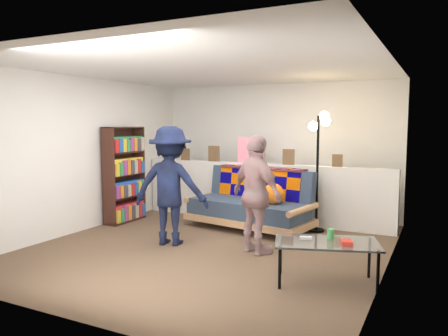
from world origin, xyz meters
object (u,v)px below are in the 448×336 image
bookshelf (124,178)px  floor_lamp (320,147)px  person_right (257,195)px  futon_sofa (252,204)px  coffee_table (327,244)px  person_left (171,186)px

bookshelf → floor_lamp: size_ratio=0.87×
bookshelf → person_right: (2.74, -0.71, 0.01)m
futon_sofa → coffee_table: 2.51m
futon_sofa → person_left: (-0.66, -1.35, 0.42)m
bookshelf → coffee_table: (3.82, -1.36, -0.34)m
coffee_table → person_left: (-2.32, 0.53, 0.40)m
bookshelf → person_left: size_ratio=0.99×
person_right → futon_sofa: bearing=-35.2°
person_left → futon_sofa: bearing=-129.0°
floor_lamp → person_right: 1.68m
floor_lamp → coffee_table: bearing=-73.1°
floor_lamp → person_right: floor_lamp is taller
bookshelf → coffee_table: bearing=-19.6°
bookshelf → coffee_table: bookshelf is taller
futon_sofa → floor_lamp: (0.99, 0.30, 0.93)m
bookshelf → futon_sofa: bearing=13.6°
coffee_table → person_left: bearing=167.0°
futon_sofa → coffee_table: futon_sofa is taller
floor_lamp → person_left: (-1.65, -1.65, -0.51)m
bookshelf → person_right: bearing=-14.4°
person_left → person_right: bearing=172.6°
futon_sofa → coffee_table: (1.66, -1.89, 0.02)m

